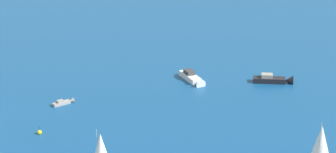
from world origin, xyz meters
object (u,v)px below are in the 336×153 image
(sailboat_near_centre, at_px, (320,149))
(motorboat_outer_ring_c, at_px, (275,80))
(sailboat_outer_ring_b, at_px, (101,149))
(motorboat_trailing, at_px, (64,102))
(motorboat_outer_ring_e, at_px, (193,78))
(marker_buoy, at_px, (39,132))

(sailboat_near_centre, distance_m, motorboat_outer_ring_c, 51.61)
(sailboat_outer_ring_b, height_order, motorboat_outer_ring_c, sailboat_outer_ring_b)
(motorboat_trailing, relative_size, motorboat_outer_ring_e, 0.48)
(motorboat_outer_ring_c, distance_m, motorboat_outer_ring_e, 22.66)
(motorboat_outer_ring_c, xyz_separation_m, motorboat_outer_ring_e, (22.59, 1.72, 0.01))
(motorboat_outer_ring_e, bearing_deg, motorboat_trailing, 32.64)
(motorboat_outer_ring_e, bearing_deg, motorboat_outer_ring_c, -175.66)
(motorboat_outer_ring_c, relative_size, marker_buoy, 5.22)
(sailboat_near_centre, xyz_separation_m, motorboat_outer_ring_c, (7.86, -50.81, -4.56))
(motorboat_outer_ring_c, relative_size, motorboat_outer_ring_e, 1.01)
(marker_buoy, bearing_deg, motorboat_outer_ring_c, -144.09)
(motorboat_trailing, relative_size, motorboat_outer_ring_c, 0.48)
(sailboat_near_centre, bearing_deg, motorboat_outer_ring_e, -58.19)
(sailboat_outer_ring_b, distance_m, marker_buoy, 22.35)
(motorboat_trailing, relative_size, sailboat_outer_ring_b, 0.63)
(sailboat_near_centre, relative_size, marker_buoy, 5.65)
(sailboat_outer_ring_b, bearing_deg, motorboat_outer_ring_c, -125.13)
(sailboat_outer_ring_b, height_order, marker_buoy, sailboat_outer_ring_b)
(motorboat_trailing, bearing_deg, motorboat_outer_ring_e, -147.36)
(sailboat_near_centre, bearing_deg, motorboat_outer_ring_c, -81.20)
(marker_buoy, bearing_deg, motorboat_outer_ring_e, -130.37)
(marker_buoy, bearing_deg, motorboat_trailing, -93.51)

